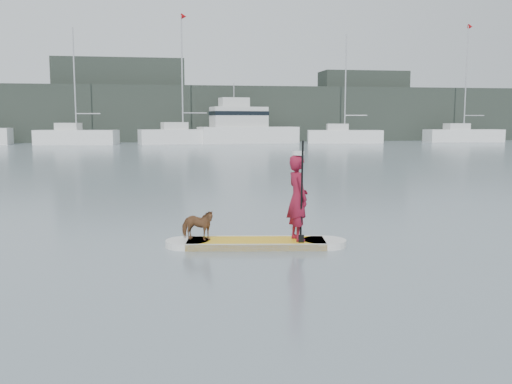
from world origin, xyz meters
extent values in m
plane|color=slate|center=(0.00, 0.00, 0.00)|extent=(140.00, 140.00, 0.00)
cube|color=gold|center=(-3.83, -1.24, 0.06)|extent=(2.59, 1.17, 0.12)
cylinder|color=silver|center=(-5.06, -1.05, 0.06)|extent=(0.80, 0.80, 0.12)
cylinder|color=silver|center=(-2.59, -1.42, 0.06)|extent=(0.80, 0.80, 0.12)
cube|color=silver|center=(-3.77, -0.87, 0.06)|extent=(2.48, 0.43, 0.12)
cube|color=silver|center=(-3.88, -1.60, 0.06)|extent=(2.48, 0.43, 0.12)
imported|color=maroon|center=(-3.08, -1.35, 0.89)|extent=(0.45, 0.61, 1.54)
cylinder|color=silver|center=(-3.08, -1.35, 1.70)|extent=(0.22, 0.22, 0.07)
imported|color=#57331E|center=(-4.88, -1.08, 0.40)|extent=(0.73, 0.56, 0.56)
cylinder|color=black|center=(-3.07, -1.60, 1.00)|extent=(0.08, 0.30, 1.89)
cube|color=black|center=(-3.07, -1.60, 0.10)|extent=(0.10, 0.03, 0.32)
cube|color=white|center=(-13.63, 45.69, 0.69)|extent=(7.97, 3.85, 1.37)
cube|color=silver|center=(-14.38, 45.82, 1.71)|extent=(2.42, 2.13, 0.69)
cylinder|color=#B7B7BC|center=(-13.63, 45.69, 6.17)|extent=(0.14, 0.14, 9.60)
cylinder|color=#B7B7BC|center=(-12.47, 45.48, 2.94)|extent=(2.33, 0.51, 0.10)
cube|color=white|center=(-3.49, 45.39, 0.71)|extent=(8.81, 4.12, 1.41)
cube|color=silver|center=(-4.32, 45.24, 1.77)|extent=(2.67, 2.24, 0.71)
cylinder|color=#B7B7BC|center=(-3.49, 45.39, 6.86)|extent=(0.14, 0.14, 10.90)
cylinder|color=#B7B7BC|center=(-2.30, 45.61, 3.03)|extent=(2.40, 0.54, 0.10)
cone|color=#B30B0F|center=(-3.24, 45.44, 12.21)|extent=(0.60, 0.65, 0.57)
cube|color=white|center=(12.80, 44.70, 0.65)|extent=(7.80, 3.85, 1.31)
cube|color=silver|center=(12.07, 44.84, 1.63)|extent=(2.39, 2.08, 0.65)
cylinder|color=#B7B7BC|center=(12.80, 44.70, 6.07)|extent=(0.13, 0.13, 9.53)
cylinder|color=#B7B7BC|center=(13.90, 44.47, 2.80)|extent=(2.22, 0.53, 0.09)
cube|color=white|center=(26.71, 46.22, 0.66)|extent=(8.35, 2.65, 1.32)
cube|color=silver|center=(25.88, 46.24, 1.65)|extent=(2.36, 1.77, 0.66)
cylinder|color=#B7B7BC|center=(26.71, 46.22, 6.78)|extent=(0.13, 0.13, 10.93)
cylinder|color=#B7B7BC|center=(27.84, 46.20, 2.83)|extent=(2.26, 0.15, 0.09)
cone|color=#B30B0F|center=(26.94, 46.22, 12.15)|extent=(0.48, 0.54, 0.53)
cube|color=white|center=(3.14, 46.39, 0.82)|extent=(10.40, 4.72, 1.64)
cube|color=silver|center=(2.16, 46.22, 2.64)|extent=(5.85, 3.36, 2.00)
cube|color=silver|center=(1.66, 46.14, 4.10)|extent=(3.05, 2.15, 0.91)
cube|color=black|center=(2.16, 46.22, 3.01)|extent=(5.96, 3.44, 0.41)
cylinder|color=#B7B7BC|center=(1.66, 46.14, 5.28)|extent=(0.09, 0.09, 1.46)
cube|color=#202822|center=(0.00, 53.00, 3.00)|extent=(90.00, 6.00, 6.00)
cube|color=#202822|center=(-10.00, 54.00, 4.50)|extent=(14.00, 4.00, 9.00)
cube|color=#202822|center=(18.00, 54.00, 4.00)|extent=(10.00, 4.00, 8.00)
camera|label=1|loc=(-5.47, -11.29, 2.28)|focal=40.00mm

